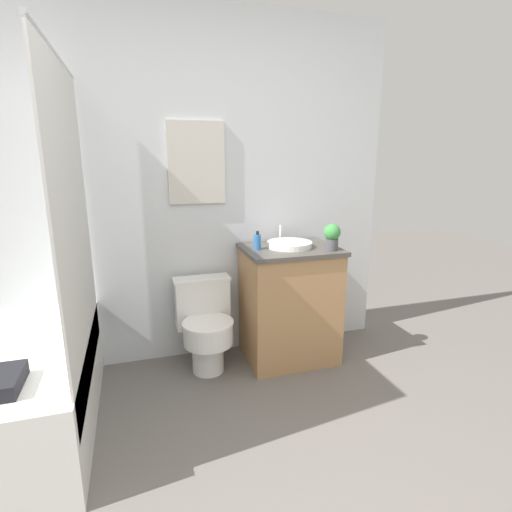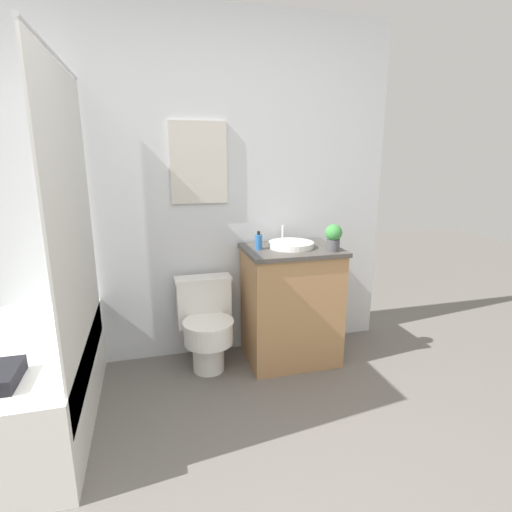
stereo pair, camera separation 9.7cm
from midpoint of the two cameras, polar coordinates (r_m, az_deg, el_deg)
The scene contains 7 objects.
wall_back at distance 2.93m, azimuth -11.15°, elevation 8.89°, with size 3.33×0.07×2.50m.
shower_area at distance 2.62m, azimuth -28.18°, elevation -15.09°, with size 0.64×1.31×1.98m.
toilet at distance 2.93m, azimuth -6.13°, elevation -9.59°, with size 0.41×0.47×0.65m.
vanity at distance 3.00m, azimuth 5.91°, elevation -6.89°, with size 0.68×0.53×0.87m.
sink at distance 2.89m, azimuth 5.98°, elevation 1.64°, with size 0.33×0.36×0.13m.
soap_bottle at distance 2.81m, azimuth 1.36°, elevation 2.06°, with size 0.05×0.05×0.13m.
potted_plant at distance 2.82m, azimuth 11.99°, elevation 2.77°, with size 0.12×0.12×0.19m.
Camera 2 is at (-0.15, -1.00, 1.51)m, focal length 28.00 mm.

